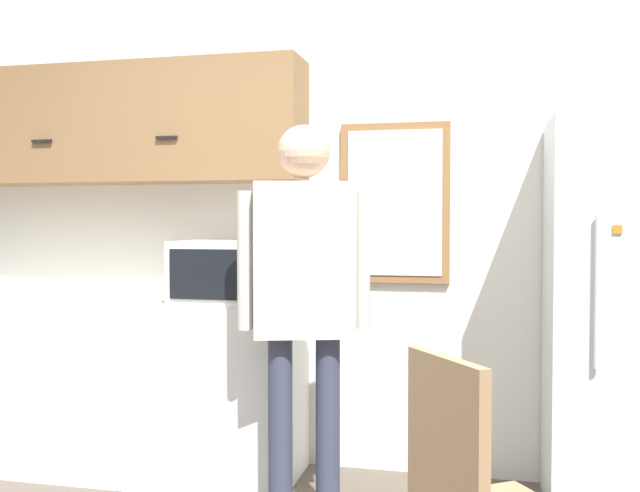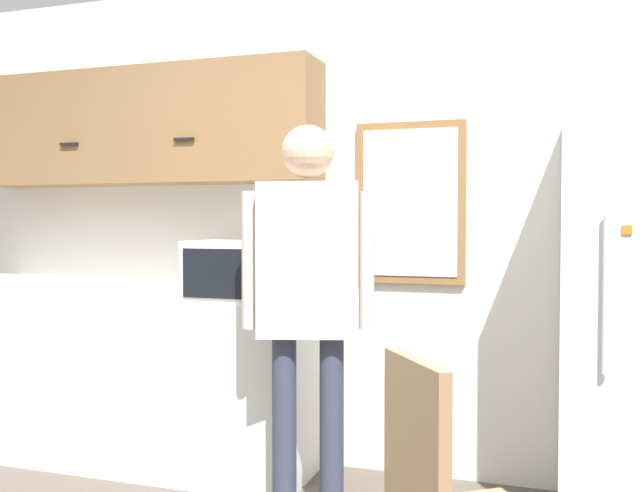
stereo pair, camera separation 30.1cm
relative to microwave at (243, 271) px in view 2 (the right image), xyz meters
name	(u,v)px [view 2 (the right image)]	position (x,y,z in m)	size (l,w,h in m)	color
back_wall	(342,222)	(0.41, 0.40, 0.25)	(6.00, 0.06, 2.70)	silver
counter	(131,378)	(-0.73, 0.07, -0.63)	(2.11, 0.60, 0.94)	silver
upper_cabinets	(142,128)	(-0.73, 0.21, 0.80)	(2.11, 0.35, 0.65)	olive
microwave	(243,271)	(0.00, 0.00, 0.00)	(0.55, 0.39, 0.32)	white
person	(308,278)	(0.48, -0.35, 0.00)	(0.57, 0.34, 1.78)	#33384C
window	(410,203)	(0.80, 0.36, 0.36)	(0.58, 0.05, 0.85)	olive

